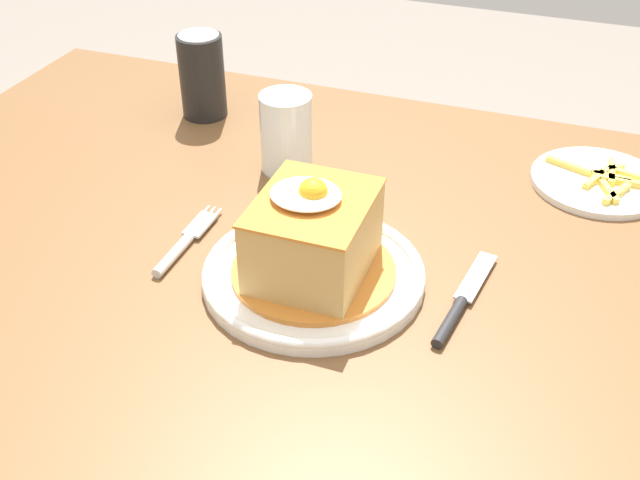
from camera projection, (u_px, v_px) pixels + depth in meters
dining_table at (391, 334)px, 0.92m from camera, size 1.41×0.85×0.72m
main_plate at (314, 274)px, 0.84m from camera, size 0.24×0.24×0.02m
sandwich_meal at (313, 238)px, 0.81m from camera, size 0.18×0.18×0.12m
fork at (182, 245)px, 0.89m from camera, size 0.02×0.14×0.01m
knife at (458, 308)px, 0.80m from camera, size 0.04×0.17×0.01m
soda_can at (202, 76)px, 1.13m from camera, size 0.07×0.07×0.12m
drinking_glass at (286, 138)px, 1.01m from camera, size 0.07×0.07×0.10m
side_plate_fries at (599, 181)px, 1.00m from camera, size 0.17×0.17×0.02m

